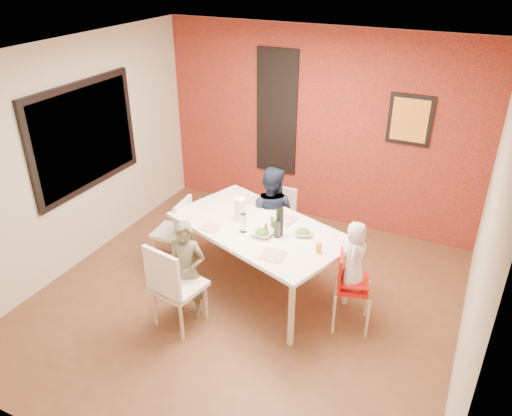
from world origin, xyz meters
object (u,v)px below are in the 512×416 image
at_px(wine_bottle, 280,222).
at_px(paper_towel_roll, 240,210).
at_px(child_far, 271,215).
at_px(toddler, 355,255).
at_px(dining_table, 259,232).
at_px(child_near, 187,270).
at_px(chair_left, 177,228).
at_px(high_chair, 349,284).
at_px(chair_near, 172,284).
at_px(chair_far, 278,217).

relative_size(wine_bottle, paper_towel_roll, 1.12).
bearing_deg(child_far, toddler, 143.30).
bearing_deg(toddler, dining_table, 74.32).
bearing_deg(wine_bottle, child_near, -137.29).
relative_size(chair_left, child_near, 0.78).
bearing_deg(dining_table, wine_bottle, -14.65).
distance_m(child_far, wine_bottle, 0.84).
relative_size(child_far, paper_towel_roll, 4.64).
relative_size(high_chair, wine_bottle, 2.82).
relative_size(chair_left, toddler, 1.22).
relative_size(high_chair, paper_towel_roll, 3.14).
bearing_deg(chair_near, wine_bottle, -119.19).
xyz_separation_m(chair_near, chair_left, (-0.65, 1.04, -0.06)).
relative_size(high_chair, child_near, 0.77).
relative_size(chair_near, chair_far, 1.13).
bearing_deg(wine_bottle, high_chair, -8.40).
relative_size(dining_table, wine_bottle, 7.20).
xyz_separation_m(chair_left, child_near, (0.66, -0.80, 0.07)).
relative_size(child_far, toddler, 1.78).
bearing_deg(child_far, chair_far, -94.48).
distance_m(high_chair, paper_towel_roll, 1.44).
distance_m(chair_near, paper_towel_roll, 1.14).
height_order(child_far, wine_bottle, child_far).
bearing_deg(high_chair, chair_left, 68.53).
height_order(chair_near, child_far, child_far).
relative_size(chair_left, wine_bottle, 2.86).
xyz_separation_m(chair_far, child_near, (-0.35, -1.59, 0.07)).
relative_size(child_near, toddler, 1.57).
bearing_deg(chair_left, wine_bottle, 80.77).
xyz_separation_m(child_far, toddler, (1.25, -0.77, 0.23)).
height_order(high_chair, paper_towel_roll, paper_towel_roll).
xyz_separation_m(high_chair, wine_bottle, (-0.84, 0.12, 0.45)).
height_order(chair_left, paper_towel_roll, paper_towel_roll).
distance_m(dining_table, chair_near, 1.14).
height_order(dining_table, chair_left, chair_left).
height_order(chair_far, high_chair, chair_far).
relative_size(chair_left, child_far, 0.69).
xyz_separation_m(chair_left, high_chair, (2.25, -0.23, 0.03)).
bearing_deg(child_near, chair_far, 62.20).
bearing_deg(toddler, high_chair, 113.44).
bearing_deg(toddler, chair_far, 44.69).
bearing_deg(chair_near, paper_towel_roll, -93.24).
bearing_deg(high_chair, chair_near, 101.38).
relative_size(high_chair, toddler, 1.20).
distance_m(dining_table, chair_far, 0.87).
distance_m(chair_far, child_far, 0.28).
bearing_deg(toddler, chair_left, 78.04).
bearing_deg(chair_far, chair_near, -103.00).
relative_size(chair_left, paper_towel_roll, 3.20).
bearing_deg(chair_left, chair_far, 122.96).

